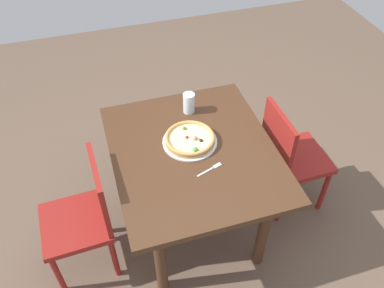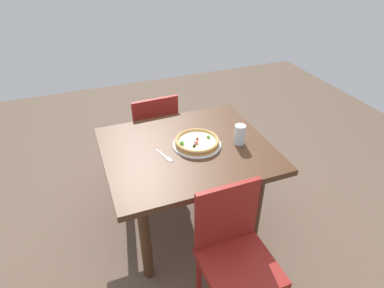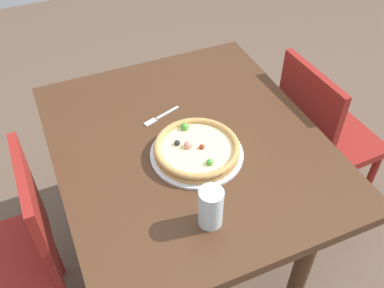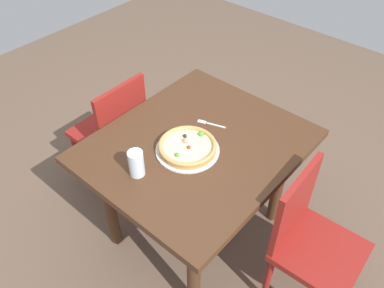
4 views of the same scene
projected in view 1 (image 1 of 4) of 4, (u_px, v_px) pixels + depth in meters
name	position (u px, v px, depth m)	size (l,w,h in m)	color
ground_plane	(193.00, 223.00, 2.89)	(6.00, 6.00, 0.00)	brown
dining_table	(193.00, 163.00, 2.44)	(1.11, 0.96, 0.75)	#472B19
chair_near	(85.00, 215.00, 2.37)	(0.42, 0.42, 0.86)	maroon
chair_far	(289.00, 155.00, 2.72)	(0.41, 0.41, 0.86)	maroon
plate	(191.00, 142.00, 2.41)	(0.33, 0.33, 0.01)	silver
pizza	(191.00, 139.00, 2.39)	(0.30, 0.30, 0.05)	tan
fork	(211.00, 169.00, 2.26)	(0.07, 0.16, 0.00)	silver
drinking_glass	(189.00, 103.00, 2.57)	(0.08, 0.08, 0.14)	silver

